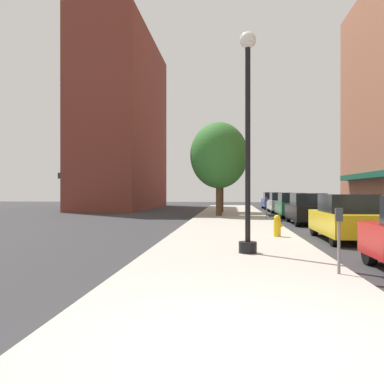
{
  "coord_description": "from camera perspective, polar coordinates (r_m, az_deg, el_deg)",
  "views": [
    {
      "loc": [
        -0.11,
        -4.58,
        1.77
      ],
      "look_at": [
        -2.56,
        21.85,
        1.72
      ],
      "focal_mm": 38.49,
      "sensor_mm": 36.0,
      "label": 1
    }
  ],
  "objects": [
    {
      "name": "lamppost",
      "position": [
        11.15,
        7.74,
        7.51
      ],
      "size": [
        0.48,
        0.48,
        5.9
      ],
      "color": "black",
      "rests_on": "sidewalk_slab"
    },
    {
      "name": "ground_plane",
      "position": [
        23.02,
        15.61,
        -4.29
      ],
      "size": [
        90.0,
        90.0,
        0.0
      ],
      "primitive_type": "plane",
      "color": "#2D2D30"
    },
    {
      "name": "building_far_background",
      "position": [
        43.55,
        -9.4,
        9.29
      ],
      "size": [
        6.8,
        18.0,
        17.47
      ],
      "color": "brown",
      "rests_on": "ground"
    },
    {
      "name": "fire_hydrant",
      "position": [
        15.31,
        11.72,
        -4.57
      ],
      "size": [
        0.33,
        0.26,
        0.79
      ],
      "color": "gold",
      "rests_on": "sidewalk_slab"
    },
    {
      "name": "car_yellow",
      "position": [
        15.65,
        20.55,
        -3.41
      ],
      "size": [
        1.8,
        4.3,
        1.66
      ],
      "rotation": [
        0.0,
        0.0,
        -0.01
      ],
      "color": "black",
      "rests_on": "ground"
    },
    {
      "name": "parking_meter_far",
      "position": [
        8.73,
        19.69,
        -5.28
      ],
      "size": [
        0.14,
        0.09,
        1.31
      ],
      "color": "slate",
      "rests_on": "sidewalk_slab"
    },
    {
      "name": "car_green",
      "position": [
        28.43,
        13.61,
        -1.82
      ],
      "size": [
        1.8,
        4.3,
        1.66
      ],
      "rotation": [
        0.0,
        0.0,
        0.01
      ],
      "color": "black",
      "rests_on": "ground"
    },
    {
      "name": "sidewalk_slab",
      "position": [
        23.64,
        5.56,
        -4.03
      ],
      "size": [
        4.8,
        50.0,
        0.12
      ],
      "primitive_type": "cube",
      "color": "#A8A399",
      "rests_on": "ground"
    },
    {
      "name": "car_black",
      "position": [
        22.78,
        15.7,
        -2.3
      ],
      "size": [
        1.8,
        4.3,
        1.66
      ],
      "rotation": [
        0.0,
        0.0,
        0.03
      ],
      "color": "black",
      "rests_on": "ground"
    },
    {
      "name": "tree_mid",
      "position": [
        32.69,
        4.04,
        4.86
      ],
      "size": [
        3.86,
        3.86,
        6.59
      ],
      "color": "#422D1E",
      "rests_on": "sidewalk_slab"
    },
    {
      "name": "parking_meter_near",
      "position": [
        25.02,
        10.25,
        -1.76
      ],
      "size": [
        0.14,
        0.09,
        1.31
      ],
      "color": "slate",
      "rests_on": "sidewalk_slab"
    },
    {
      "name": "tree_near",
      "position": [
        27.78,
        3.75,
        5.07
      ],
      "size": [
        3.86,
        3.86,
        6.29
      ],
      "color": "#4C3823",
      "rests_on": "sidewalk_slab"
    },
    {
      "name": "car_silver",
      "position": [
        34.55,
        12.13,
        -1.48
      ],
      "size": [
        1.8,
        4.3,
        1.66
      ],
      "rotation": [
        0.0,
        0.0,
        -0.03
      ],
      "color": "black",
      "rests_on": "ground"
    },
    {
      "name": "car_blue",
      "position": [
        41.18,
        11.03,
        -1.22
      ],
      "size": [
        1.8,
        4.3,
        1.66
      ],
      "rotation": [
        0.0,
        0.0,
        0.03
      ],
      "color": "black",
      "rests_on": "ground"
    }
  ]
}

